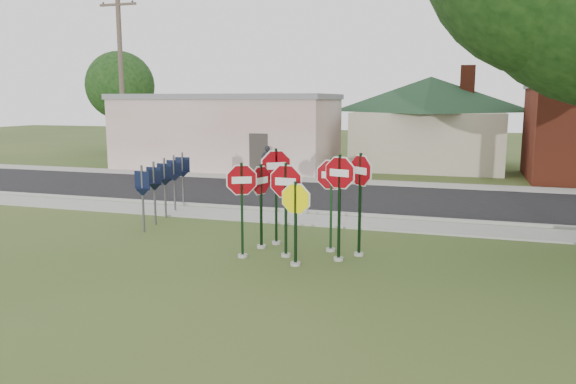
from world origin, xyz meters
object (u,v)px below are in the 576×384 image
(stop_sign_yellow, at_px, (296,214))
(utility_pole_near, at_px, (121,80))
(pedestrian, at_px, (267,162))
(stop_sign_left, at_px, (242,197))
(stop_sign_center, at_px, (286,196))

(stop_sign_yellow, height_order, utility_pole_near, utility_pole_near)
(utility_pole_near, relative_size, pedestrian, 5.94)
(stop_sign_yellow, distance_m, stop_sign_left, 1.51)
(pedestrian, bearing_deg, utility_pole_near, -15.23)
(stop_sign_yellow, bearing_deg, stop_sign_left, 169.48)
(stop_sign_yellow, xyz_separation_m, stop_sign_left, (-1.46, 0.27, 0.28))
(stop_sign_yellow, distance_m, pedestrian, 14.80)
(stop_sign_left, distance_m, utility_pole_near, 19.55)
(stop_sign_yellow, height_order, stop_sign_left, stop_sign_left)
(stop_sign_left, bearing_deg, utility_pole_near, 131.78)
(stop_sign_center, bearing_deg, stop_sign_yellow, -55.63)
(stop_sign_yellow, bearing_deg, pedestrian, 112.07)
(stop_sign_left, xyz_separation_m, pedestrian, (-4.10, 13.44, -0.67))
(stop_sign_yellow, relative_size, stop_sign_left, 0.85)
(stop_sign_center, relative_size, utility_pole_near, 0.26)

